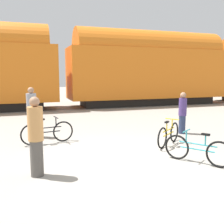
# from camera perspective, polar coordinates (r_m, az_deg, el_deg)

# --- Properties ---
(ground_plane) EXTENTS (80.00, 80.00, 0.00)m
(ground_plane) POSITION_cam_1_polar(r_m,az_deg,el_deg) (7.19, 2.32, -9.99)
(ground_plane) COLOR gray
(freight_train) EXTENTS (49.53, 2.82, 5.36)m
(freight_train) POSITION_cam_1_polar(r_m,az_deg,el_deg) (17.72, -10.76, 9.99)
(freight_train) COLOR black
(freight_train) RESTS_ON ground_plane
(rail_near) EXTENTS (61.53, 0.07, 0.01)m
(rail_near) POSITION_cam_1_polar(r_m,az_deg,el_deg) (17.15, -10.18, 0.61)
(rail_near) COLOR #4C4238
(rail_near) RESTS_ON ground_plane
(rail_far) EXTENTS (61.53, 0.07, 0.01)m
(rail_far) POSITION_cam_1_polar(r_m,az_deg,el_deg) (18.56, -10.83, 1.17)
(rail_far) COLOR #4C4238
(rail_far) RESTS_ON ground_plane
(bicycle_teal) EXTENTS (1.04, 1.47, 0.82)m
(bicycle_teal) POSITION_cam_1_polar(r_m,az_deg,el_deg) (7.03, 18.06, -7.82)
(bicycle_teal) COLOR black
(bicycle_teal) RESTS_ON ground_plane
(bicycle_black) EXTENTS (1.71, 0.46, 0.86)m
(bicycle_black) POSITION_cam_1_polar(r_m,az_deg,el_deg) (8.82, -13.83, -4.32)
(bicycle_black) COLOR black
(bicycle_black) RESTS_ON ground_plane
(bicycle_yellow) EXTENTS (1.34, 1.04, 0.82)m
(bicycle_yellow) POSITION_cam_1_polar(r_m,az_deg,el_deg) (8.57, 12.22, -4.74)
(bicycle_yellow) COLOR black
(bicycle_yellow) RESTS_ON ground_plane
(person_in_purple) EXTENTS (0.30, 0.30, 1.58)m
(person_in_purple) POSITION_cam_1_polar(r_m,az_deg,el_deg) (10.25, 15.10, -0.14)
(person_in_purple) COLOR #283351
(person_in_purple) RESTS_ON ground_plane
(person_in_grey) EXTENTS (0.35, 0.35, 1.79)m
(person_in_grey) POSITION_cam_1_polar(r_m,az_deg,el_deg) (9.77, -17.07, -0.04)
(person_in_grey) COLOR #514C47
(person_in_grey) RESTS_ON ground_plane
(person_in_tan) EXTENTS (0.33, 0.33, 1.77)m
(person_in_tan) POSITION_cam_1_polar(r_m,az_deg,el_deg) (5.98, -16.23, -5.18)
(person_in_tan) COLOR #514C47
(person_in_tan) RESTS_ON ground_plane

